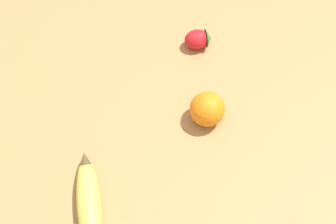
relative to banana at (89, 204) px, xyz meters
name	(u,v)px	position (x,y,z in m)	size (l,w,h in m)	color
ground_plane	(148,156)	(0.06, -0.12, -0.02)	(3.00, 3.00, 0.00)	#A87A47
banana	(89,204)	(0.00, 0.00, 0.00)	(0.19, 0.07, 0.04)	#DBCC4C
orange	(207,109)	(0.11, -0.25, 0.01)	(0.07, 0.07, 0.07)	orange
strawberry	(199,39)	(0.28, -0.30, 0.00)	(0.05, 0.06, 0.04)	red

